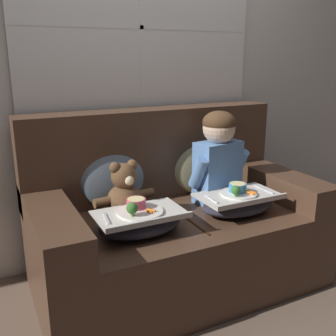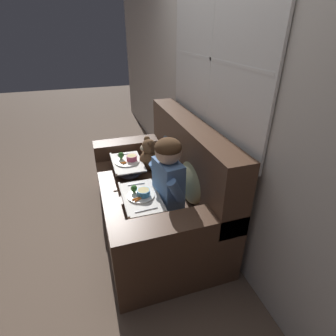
{
  "view_description": "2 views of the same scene",
  "coord_description": "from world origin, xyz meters",
  "px_view_note": "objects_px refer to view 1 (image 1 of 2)",
  "views": [
    {
      "loc": [
        -1.02,
        -1.92,
        1.36
      ],
      "look_at": [
        -0.02,
        0.09,
        0.72
      ],
      "focal_mm": 42.0,
      "sensor_mm": 36.0,
      "label": 1
    },
    {
      "loc": [
        2.0,
        -0.49,
        1.76
      ],
      "look_at": [
        0.11,
        0.12,
        0.68
      ],
      "focal_mm": 28.0,
      "sensor_mm": 36.0,
      "label": 2
    }
  ],
  "objects_px": {
    "throw_pillow_behind_teddy": "(112,174)",
    "teddy_bear": "(125,194)",
    "couch": "(172,223)",
    "throw_pillow_behind_child": "(200,162)",
    "child_figure": "(218,153)",
    "lap_tray_child": "(238,203)",
    "lap_tray_teddy": "(140,222)"
  },
  "relations": [
    {
      "from": "throw_pillow_behind_teddy",
      "to": "teddy_bear",
      "type": "distance_m",
      "value": 0.23
    },
    {
      "from": "teddy_bear",
      "to": "throw_pillow_behind_teddy",
      "type": "bearing_deg",
      "value": 90.11
    },
    {
      "from": "throw_pillow_behind_teddy",
      "to": "teddy_bear",
      "type": "xyz_separation_m",
      "value": [
        0.0,
        -0.22,
        -0.06
      ]
    },
    {
      "from": "couch",
      "to": "throw_pillow_behind_teddy",
      "type": "distance_m",
      "value": 0.48
    },
    {
      "from": "couch",
      "to": "throw_pillow_behind_child",
      "type": "height_order",
      "value": "couch"
    },
    {
      "from": "child_figure",
      "to": "lap_tray_child",
      "type": "xyz_separation_m",
      "value": [
        -0.0,
        -0.23,
        -0.25
      ]
    },
    {
      "from": "throw_pillow_behind_child",
      "to": "lap_tray_child",
      "type": "bearing_deg",
      "value": -90.03
    },
    {
      "from": "teddy_bear",
      "to": "lap_tray_teddy",
      "type": "xyz_separation_m",
      "value": [
        -0.0,
        -0.22,
        -0.08
      ]
    },
    {
      "from": "couch",
      "to": "lap_tray_teddy",
      "type": "height_order",
      "value": "couch"
    },
    {
      "from": "child_figure",
      "to": "lap_tray_teddy",
      "type": "xyz_separation_m",
      "value": [
        -0.62,
        -0.22,
        -0.25
      ]
    },
    {
      "from": "child_figure",
      "to": "teddy_bear",
      "type": "bearing_deg",
      "value": -179.66
    },
    {
      "from": "couch",
      "to": "teddy_bear",
      "type": "relative_size",
      "value": 4.6
    },
    {
      "from": "child_figure",
      "to": "lap_tray_teddy",
      "type": "distance_m",
      "value": 0.71
    },
    {
      "from": "couch",
      "to": "child_figure",
      "type": "height_order",
      "value": "child_figure"
    },
    {
      "from": "throw_pillow_behind_child",
      "to": "lap_tray_child",
      "type": "xyz_separation_m",
      "value": [
        -0.0,
        -0.44,
        -0.14
      ]
    },
    {
      "from": "child_figure",
      "to": "teddy_bear",
      "type": "relative_size",
      "value": 1.58
    },
    {
      "from": "lap_tray_teddy",
      "to": "throw_pillow_behind_child",
      "type": "bearing_deg",
      "value": 35.54
    },
    {
      "from": "couch",
      "to": "lap_tray_child",
      "type": "distance_m",
      "value": 0.43
    },
    {
      "from": "child_figure",
      "to": "teddy_bear",
      "type": "distance_m",
      "value": 0.64
    },
    {
      "from": "child_figure",
      "to": "lap_tray_teddy",
      "type": "relative_size",
      "value": 1.25
    },
    {
      "from": "couch",
      "to": "throw_pillow_behind_child",
      "type": "xyz_separation_m",
      "value": [
        0.31,
        0.2,
        0.31
      ]
    },
    {
      "from": "child_figure",
      "to": "couch",
      "type": "bearing_deg",
      "value": 176.03
    },
    {
      "from": "lap_tray_child",
      "to": "lap_tray_teddy",
      "type": "bearing_deg",
      "value": 179.93
    },
    {
      "from": "teddy_bear",
      "to": "throw_pillow_behind_child",
      "type": "bearing_deg",
      "value": 19.79
    },
    {
      "from": "child_figure",
      "to": "teddy_bear",
      "type": "xyz_separation_m",
      "value": [
        -0.62,
        -0.0,
        -0.17
      ]
    },
    {
      "from": "throw_pillow_behind_child",
      "to": "throw_pillow_behind_teddy",
      "type": "distance_m",
      "value": 0.62
    },
    {
      "from": "couch",
      "to": "lap_tray_child",
      "type": "xyz_separation_m",
      "value": [
        0.31,
        -0.25,
        0.17
      ]
    },
    {
      "from": "couch",
      "to": "lap_tray_child",
      "type": "height_order",
      "value": "couch"
    },
    {
      "from": "lap_tray_child",
      "to": "throw_pillow_behind_teddy",
      "type": "bearing_deg",
      "value": 144.36
    },
    {
      "from": "throw_pillow_behind_child",
      "to": "lap_tray_teddy",
      "type": "xyz_separation_m",
      "value": [
        -0.62,
        -0.44,
        -0.14
      ]
    },
    {
      "from": "couch",
      "to": "throw_pillow_behind_child",
      "type": "bearing_deg",
      "value": 32.53
    },
    {
      "from": "lap_tray_teddy",
      "to": "teddy_bear",
      "type": "bearing_deg",
      "value": 89.62
    }
  ]
}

